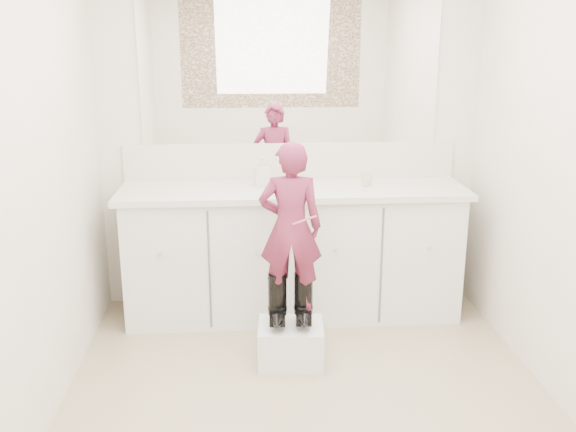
{
  "coord_description": "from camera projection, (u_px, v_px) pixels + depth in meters",
  "views": [
    {
      "loc": [
        -0.32,
        -2.87,
        1.87
      ],
      "look_at": [
        -0.08,
        0.6,
        0.87
      ],
      "focal_mm": 40.0,
      "sensor_mm": 36.0,
      "label": 1
    }
  ],
  "objects": [
    {
      "name": "floor",
      "position": [
        311.0,
        411.0,
        3.29
      ],
      "size": [
        3.0,
        3.0,
        0.0
      ],
      "primitive_type": "plane",
      "color": "#938260",
      "rests_on": "ground"
    },
    {
      "name": "wall_back",
      "position": [
        290.0,
        134.0,
        4.4
      ],
      "size": [
        2.6,
        0.0,
        2.6
      ],
      "primitive_type": "plane",
      "rotation": [
        1.57,
        0.0,
        0.0
      ],
      "color": "beige",
      "rests_on": "floor"
    },
    {
      "name": "wall_front",
      "position": [
        381.0,
        327.0,
        1.52
      ],
      "size": [
        2.6,
        0.0,
        2.6
      ],
      "primitive_type": "plane",
      "rotation": [
        -1.57,
        0.0,
        0.0
      ],
      "color": "beige",
      "rests_on": "floor"
    },
    {
      "name": "wall_left",
      "position": [
        25.0,
        188.0,
        2.87
      ],
      "size": [
        0.0,
        3.0,
        3.0
      ],
      "primitive_type": "plane",
      "rotation": [
        1.57,
        0.0,
        1.57
      ],
      "color": "beige",
      "rests_on": "floor"
    },
    {
      "name": "vanity_cabinet",
      "position": [
        293.0,
        254.0,
        4.35
      ],
      "size": [
        2.2,
        0.55,
        0.85
      ],
      "primitive_type": "cube",
      "color": "silver",
      "rests_on": "floor"
    },
    {
      "name": "countertop",
      "position": [
        293.0,
        191.0,
        4.21
      ],
      "size": [
        2.28,
        0.58,
        0.04
      ],
      "primitive_type": "cube",
      "color": "beige",
      "rests_on": "vanity_cabinet"
    },
    {
      "name": "backsplash",
      "position": [
        290.0,
        161.0,
        4.43
      ],
      "size": [
        2.28,
        0.03,
        0.25
      ],
      "primitive_type": "cube",
      "color": "beige",
      "rests_on": "countertop"
    },
    {
      "name": "mirror",
      "position": [
        290.0,
        69.0,
        4.27
      ],
      "size": [
        2.0,
        0.02,
        1.0
      ],
      "primitive_type": "cube",
      "color": "white",
      "rests_on": "wall_back"
    },
    {
      "name": "dot_panel",
      "position": [
        388.0,
        138.0,
        1.41
      ],
      "size": [
        2.0,
        0.01,
        1.2
      ],
      "primitive_type": "cube",
      "color": "#472819",
      "rests_on": "wall_front"
    },
    {
      "name": "faucet",
      "position": [
        291.0,
        175.0,
        4.35
      ],
      "size": [
        0.08,
        0.08,
        0.1
      ],
      "primitive_type": "cylinder",
      "color": "silver",
      "rests_on": "countertop"
    },
    {
      "name": "cup",
      "position": [
        367.0,
        180.0,
        4.26
      ],
      "size": [
        0.1,
        0.1,
        0.08
      ],
      "primitive_type": "imported",
      "rotation": [
        0.0,
        0.0,
        0.24
      ],
      "color": "beige",
      "rests_on": "countertop"
    },
    {
      "name": "soap_bottle",
      "position": [
        262.0,
        171.0,
        4.24
      ],
      "size": [
        0.1,
        0.1,
        0.2
      ],
      "primitive_type": "imported",
      "rotation": [
        0.0,
        0.0,
        0.14
      ],
      "color": "beige",
      "rests_on": "countertop"
    },
    {
      "name": "step_stool",
      "position": [
        291.0,
        343.0,
        3.75
      ],
      "size": [
        0.39,
        0.34,
        0.24
      ],
      "primitive_type": "cube",
      "rotation": [
        0.0,
        0.0,
        -0.06
      ],
      "color": "silver",
      "rests_on": "floor"
    },
    {
      "name": "boot_left",
      "position": [
        277.0,
        299.0,
        3.69
      ],
      "size": [
        0.13,
        0.22,
        0.31
      ],
      "primitive_type": null,
      "rotation": [
        0.0,
        0.0,
        -0.06
      ],
      "color": "black",
      "rests_on": "step_stool"
    },
    {
      "name": "boot_right",
      "position": [
        303.0,
        298.0,
        3.7
      ],
      "size": [
        0.13,
        0.22,
        0.31
      ],
      "primitive_type": null,
      "rotation": [
        0.0,
        0.0,
        -0.06
      ],
      "color": "black",
      "rests_on": "step_stool"
    },
    {
      "name": "toddler",
      "position": [
        291.0,
        227.0,
        3.58
      ],
      "size": [
        0.37,
        0.26,
        0.97
      ],
      "primitive_type": "imported",
      "rotation": [
        0.0,
        0.0,
        3.08
      ],
      "color": "#B13667",
      "rests_on": "step_stool"
    },
    {
      "name": "toothbrush",
      "position": [
        304.0,
        220.0,
        3.49
      ],
      "size": [
        0.14,
        0.02,
        0.06
      ],
      "primitive_type": "cylinder",
      "rotation": [
        0.0,
        1.22,
        -0.06
      ],
      "color": "#CB4F72",
      "rests_on": "toddler"
    }
  ]
}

